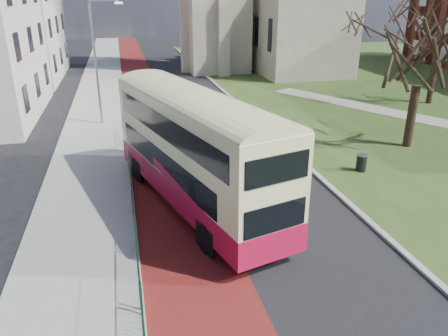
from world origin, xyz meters
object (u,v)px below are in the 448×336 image
object	(u,v)px
streetlamp	(97,57)
winter_tree_near	(425,33)
winter_tree_far	(442,24)
litter_bin	(361,163)
bus	(194,145)

from	to	relation	value
streetlamp	winter_tree_near	distance (m)	19.75
winter_tree_far	streetlamp	bearing A→B (deg)	-179.48
litter_bin	bus	bearing A→B (deg)	-168.19
winter_tree_far	bus	bearing A→B (deg)	-147.48
bus	winter_tree_near	bearing A→B (deg)	3.55
litter_bin	streetlamp	bearing A→B (deg)	137.45
winter_tree_near	litter_bin	size ratio (longest dim) A/B	10.41
streetlamp	winter_tree_far	size ratio (longest dim) A/B	0.89
winter_tree_near	winter_tree_far	distance (m)	12.35
winter_tree_near	winter_tree_far	world-z (taller)	winter_tree_near
bus	winter_tree_far	size ratio (longest dim) A/B	1.30
bus	winter_tree_near	world-z (taller)	winter_tree_near
litter_bin	winter_tree_near	bearing A→B (deg)	32.00
streetlamp	bus	xyz separation A→B (m)	(4.04, -13.66, -1.87)
bus	winter_tree_near	distance (m)	14.79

